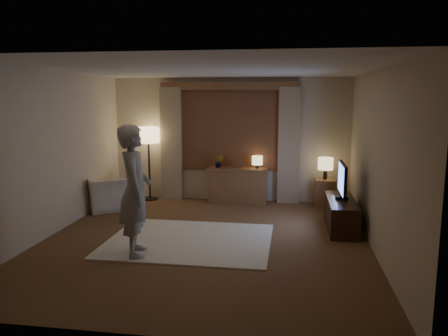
% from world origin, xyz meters
% --- Properties ---
extents(room, '(5.04, 5.54, 2.64)m').
position_xyz_m(room, '(0.00, 0.50, 1.33)').
color(room, brown).
rests_on(room, ground).
extents(rug, '(2.50, 2.00, 0.02)m').
position_xyz_m(rug, '(-0.24, -0.05, 0.01)').
color(rug, beige).
rests_on(rug, floor).
extents(sideboard, '(1.20, 0.40, 0.70)m').
position_xyz_m(sideboard, '(0.21, 2.50, 0.35)').
color(sideboard, brown).
rests_on(sideboard, floor).
extents(picture_frame, '(0.16, 0.02, 0.20)m').
position_xyz_m(picture_frame, '(0.21, 2.50, 0.80)').
color(picture_frame, brown).
rests_on(picture_frame, sideboard).
extents(plant, '(0.16, 0.13, 0.30)m').
position_xyz_m(plant, '(-0.19, 2.50, 0.85)').
color(plant, '#999999').
rests_on(plant, sideboard).
extents(table_lamp_sideboard, '(0.22, 0.22, 0.30)m').
position_xyz_m(table_lamp_sideboard, '(0.61, 2.50, 0.90)').
color(table_lamp_sideboard, black).
rests_on(table_lamp_sideboard, sideboard).
extents(floor_lamp, '(0.46, 0.46, 1.57)m').
position_xyz_m(floor_lamp, '(-1.71, 2.50, 1.31)').
color(floor_lamp, black).
rests_on(floor_lamp, floor).
extents(armchair, '(1.39, 1.36, 0.68)m').
position_xyz_m(armchair, '(-2.15, 1.62, 0.34)').
color(armchair, beige).
rests_on(armchair, floor).
extents(side_table, '(0.40, 0.40, 0.56)m').
position_xyz_m(side_table, '(1.98, 2.45, 0.28)').
color(side_table, brown).
rests_on(side_table, floor).
extents(table_lamp_side, '(0.30, 0.30, 0.44)m').
position_xyz_m(table_lamp_side, '(1.98, 2.45, 0.87)').
color(table_lamp_side, black).
rests_on(table_lamp_side, side_table).
extents(tv_stand, '(0.45, 1.40, 0.50)m').
position_xyz_m(tv_stand, '(2.15, 0.97, 0.25)').
color(tv_stand, black).
rests_on(tv_stand, floor).
extents(tv, '(0.21, 0.86, 0.62)m').
position_xyz_m(tv, '(2.15, 0.97, 0.84)').
color(tv, black).
rests_on(tv, tv_stand).
extents(person, '(0.62, 0.77, 1.83)m').
position_xyz_m(person, '(-0.83, -0.75, 0.93)').
color(person, '#B6B1A8').
rests_on(person, rug).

